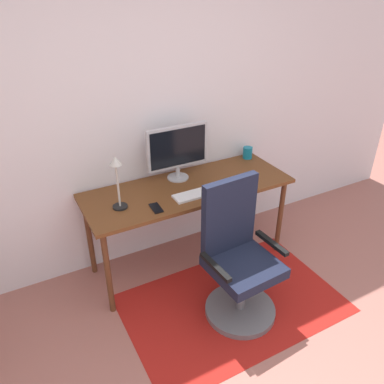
# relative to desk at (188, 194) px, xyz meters

# --- Properties ---
(wall_back) EXTENTS (6.00, 0.10, 2.60)m
(wall_back) POSITION_rel_desk_xyz_m (-0.23, 0.38, 0.61)
(wall_back) COLOR white
(wall_back) RESTS_ON ground
(area_rug) EXTENTS (1.65, 1.06, 0.01)m
(area_rug) POSITION_rel_desk_xyz_m (0.06, -0.63, -0.68)
(area_rug) COLOR #A91C16
(area_rug) RESTS_ON ground
(desk) EXTENTS (1.70, 0.63, 0.76)m
(desk) POSITION_rel_desk_xyz_m (0.00, 0.00, 0.00)
(desk) COLOR brown
(desk) RESTS_ON ground
(monitor) EXTENTS (0.53, 0.18, 0.46)m
(monitor) POSITION_rel_desk_xyz_m (-0.01, 0.17, 0.34)
(monitor) COLOR #B2B2B7
(monitor) RESTS_ON desk
(keyboard) EXTENTS (0.43, 0.13, 0.02)m
(keyboard) POSITION_rel_desk_xyz_m (0.02, -0.15, 0.08)
(keyboard) COLOR white
(keyboard) RESTS_ON desk
(computer_mouse) EXTENTS (0.06, 0.10, 0.03)m
(computer_mouse) POSITION_rel_desk_xyz_m (0.33, -0.12, 0.09)
(computer_mouse) COLOR black
(computer_mouse) RESTS_ON desk
(coffee_cup) EXTENTS (0.09, 0.09, 0.11)m
(coffee_cup) POSITION_rel_desk_xyz_m (0.74, 0.23, 0.13)
(coffee_cup) COLOR #147795
(coffee_cup) RESTS_ON desk
(cell_phone) EXTENTS (0.08, 0.14, 0.01)m
(cell_phone) POSITION_rel_desk_xyz_m (-0.37, -0.19, 0.08)
(cell_phone) COLOR black
(cell_phone) RESTS_ON desk
(desk_lamp) EXTENTS (0.11, 0.11, 0.41)m
(desk_lamp) POSITION_rel_desk_xyz_m (-0.59, -0.05, 0.34)
(desk_lamp) COLOR black
(desk_lamp) RESTS_ON desk
(office_chair) EXTENTS (0.56, 0.53, 1.06)m
(office_chair) POSITION_rel_desk_xyz_m (0.05, -0.67, -0.26)
(office_chair) COLOR slate
(office_chair) RESTS_ON ground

